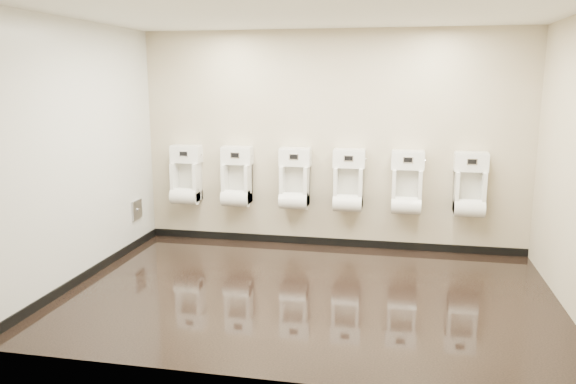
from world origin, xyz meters
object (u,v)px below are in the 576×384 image
urinal_1 (237,181)px  urinal_5 (470,189)px  access_panel (137,210)px  urinal_3 (348,185)px  urinal_2 (295,183)px  urinal_4 (407,187)px  urinal_0 (186,179)px

urinal_1 → urinal_5: 2.97m
access_panel → urinal_5: (4.22, 0.41, 0.35)m
urinal_3 → urinal_5: 1.49m
access_panel → urinal_1: bearing=18.3°
access_panel → urinal_3: bearing=8.6°
urinal_2 → urinal_3: (0.70, 0.00, 0.00)m
urinal_2 → urinal_4: (1.43, 0.00, 0.00)m
urinal_0 → urinal_1: 0.71m
access_panel → urinal_4: (3.46, 0.41, 0.35)m
access_panel → urinal_2: (2.03, 0.41, 0.35)m
urinal_2 → urinal_4: same height
urinal_3 → urinal_0: bearing=180.0°
urinal_4 → urinal_5: (0.76, 0.00, 0.00)m
urinal_2 → urinal_3: size_ratio=1.00×
urinal_4 → urinal_3: bearing=180.0°
urinal_1 → urinal_4: (2.21, 0.00, 0.00)m
urinal_3 → urinal_5: bearing=0.0°
urinal_0 → urinal_5: (3.68, 0.00, 0.00)m
access_panel → urinal_4: size_ratio=0.32×
urinal_4 → urinal_0: bearing=180.0°
access_panel → urinal_2: urinal_2 is taller
urinal_0 → urinal_4: size_ratio=1.00×
access_panel → urinal_5: bearing=5.6°
urinal_1 → access_panel: bearing=-161.7°
urinal_0 → urinal_5: same height
urinal_1 → urinal_2: size_ratio=1.00×
urinal_0 → urinal_3: same height
urinal_3 → urinal_4: (0.73, 0.00, 0.00)m
urinal_0 → urinal_3: size_ratio=1.00×
urinal_1 → urinal_5: (2.97, 0.00, 0.00)m
access_panel → urinal_2: 2.10m
urinal_3 → urinal_5: same height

